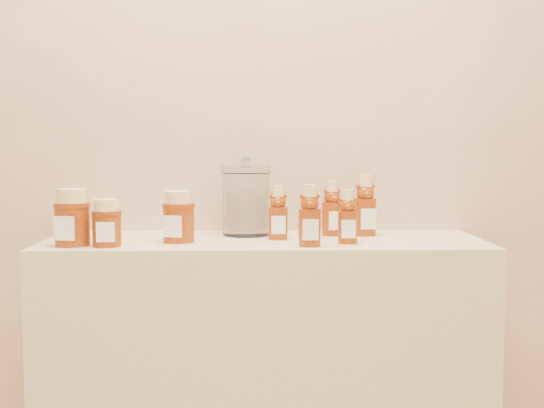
{
  "coord_description": "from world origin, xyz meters",
  "views": [
    {
      "loc": [
        -0.02,
        -0.31,
        1.16
      ],
      "look_at": [
        0.02,
        1.52,
        1.0
      ],
      "focal_mm": 45.0,
      "sensor_mm": 36.0,
      "label": 1
    }
  ],
  "objects_px": {
    "display_table": "(265,398)",
    "bear_bottle_back_left": "(278,209)",
    "bear_bottle_front_left": "(310,211)",
    "honey_jar_left": "(72,217)",
    "glass_canister": "(246,197)"
  },
  "relations": [
    {
      "from": "honey_jar_left",
      "to": "display_table",
      "type": "bearing_deg",
      "value": 23.5
    },
    {
      "from": "display_table",
      "to": "bear_bottle_back_left",
      "type": "xyz_separation_m",
      "value": [
        0.04,
        0.0,
        0.53
      ]
    },
    {
      "from": "bear_bottle_back_left",
      "to": "honey_jar_left",
      "type": "relative_size",
      "value": 1.14
    },
    {
      "from": "display_table",
      "to": "honey_jar_left",
      "type": "height_order",
      "value": "honey_jar_left"
    },
    {
      "from": "display_table",
      "to": "glass_canister",
      "type": "xyz_separation_m",
      "value": [
        -0.05,
        0.09,
        0.56
      ]
    },
    {
      "from": "display_table",
      "to": "bear_bottle_back_left",
      "type": "height_order",
      "value": "bear_bottle_back_left"
    },
    {
      "from": "bear_bottle_front_left",
      "to": "honey_jar_left",
      "type": "distance_m",
      "value": 0.61
    },
    {
      "from": "honey_jar_left",
      "to": "glass_canister",
      "type": "distance_m",
      "value": 0.49
    },
    {
      "from": "display_table",
      "to": "bear_bottle_front_left",
      "type": "distance_m",
      "value": 0.57
    },
    {
      "from": "display_table",
      "to": "bear_bottle_front_left",
      "type": "relative_size",
      "value": 6.7
    },
    {
      "from": "bear_bottle_back_left",
      "to": "bear_bottle_front_left",
      "type": "distance_m",
      "value": 0.15
    },
    {
      "from": "glass_canister",
      "to": "honey_jar_left",
      "type": "bearing_deg",
      "value": -156.08
    },
    {
      "from": "bear_bottle_front_left",
      "to": "display_table",
      "type": "bearing_deg",
      "value": 130.91
    },
    {
      "from": "display_table",
      "to": "bear_bottle_back_left",
      "type": "relative_size",
      "value": 7.2
    },
    {
      "from": "bear_bottle_back_left",
      "to": "honey_jar_left",
      "type": "xyz_separation_m",
      "value": [
        -0.53,
        -0.11,
        -0.01
      ]
    }
  ]
}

